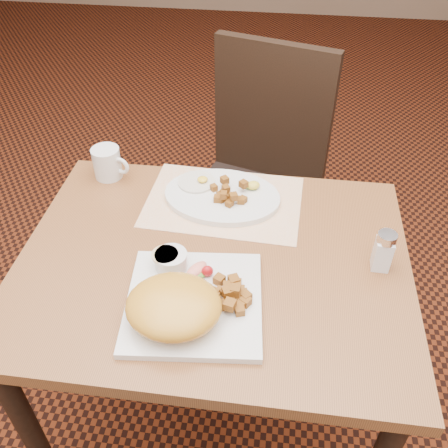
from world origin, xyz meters
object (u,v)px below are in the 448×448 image
plate_square (194,302)px  salt_shaker (383,250)px  table (214,290)px  plate_oval (222,196)px  chair_far (258,173)px  coffee_mug (108,163)px

plate_square → salt_shaker: (0.40, 0.16, 0.04)m
table → plate_oval: (-0.01, 0.22, 0.12)m
chair_far → plate_oval: bearing=97.4°
chair_far → coffee_mug: bearing=59.3°
chair_far → plate_square: size_ratio=3.46×
plate_oval → coffee_mug: bearing=168.6°
plate_oval → salt_shaker: (0.38, -0.20, 0.04)m
table → coffee_mug: bearing=139.4°
chair_far → plate_square: (-0.08, -0.79, 0.22)m
plate_square → coffee_mug: bearing=126.5°
salt_shaker → plate_square: bearing=-157.6°
plate_oval → coffee_mug: coffee_mug is taller
table → plate_oval: bearing=92.3°
table → chair_far: (0.06, 0.65, -0.10)m
chair_far → salt_shaker: size_ratio=9.70×
chair_far → plate_square: 0.82m
table → plate_oval: size_ratio=2.96×
plate_oval → salt_shaker: 0.43m
table → plate_square: 0.18m
table → salt_shaker: bearing=3.6°
chair_far → plate_oval: chair_far is taller
salt_shaker → table: bearing=-176.4°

